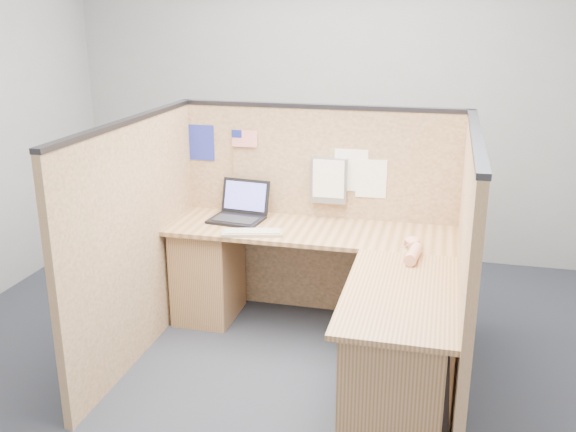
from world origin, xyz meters
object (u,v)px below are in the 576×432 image
(laptop, at_px, (239,210))
(mouse, at_px, (413,244))
(l_desk, at_px, (325,301))
(keyboard, at_px, (252,233))

(laptop, height_order, mouse, laptop)
(laptop, bearing_deg, l_desk, -28.42)
(laptop, distance_m, keyboard, 0.37)
(keyboard, bearing_deg, l_desk, -34.37)
(l_desk, relative_size, laptop, 5.05)
(l_desk, bearing_deg, laptop, 145.18)
(laptop, distance_m, mouse, 1.28)
(laptop, bearing_deg, keyboard, -52.16)
(l_desk, distance_m, mouse, 0.65)
(mouse, bearing_deg, l_desk, -159.64)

